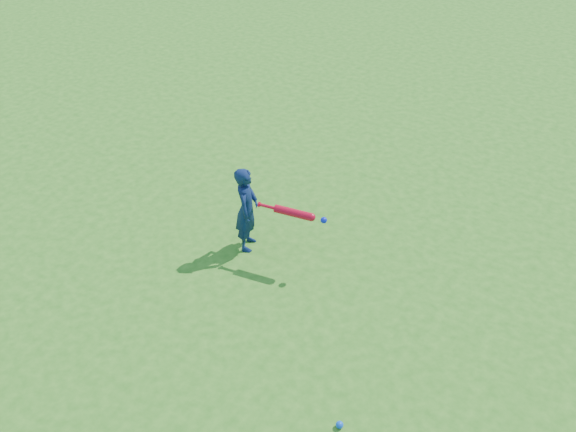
# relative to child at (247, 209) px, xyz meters

# --- Properties ---
(ground) EXTENTS (80.00, 80.00, 0.00)m
(ground) POSITION_rel_child_xyz_m (-0.78, -0.31, -0.52)
(ground) COLOR #2F751B
(ground) RESTS_ON ground
(child) EXTENTS (0.37, 0.44, 1.04)m
(child) POSITION_rel_child_xyz_m (0.00, 0.00, 0.00)
(child) COLOR #0F1F48
(child) RESTS_ON ground
(ground_ball_blue) EXTENTS (0.07, 0.07, 0.07)m
(ground_ball_blue) POSITION_rel_child_xyz_m (2.04, -1.68, -0.49)
(ground_ball_blue) COLOR blue
(ground_ball_blue) RESTS_ON ground
(bat_swing) EXTENTS (0.79, 0.17, 0.09)m
(bat_swing) POSITION_rel_child_xyz_m (0.62, 0.04, 0.14)
(bat_swing) COLOR red
(bat_swing) RESTS_ON ground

